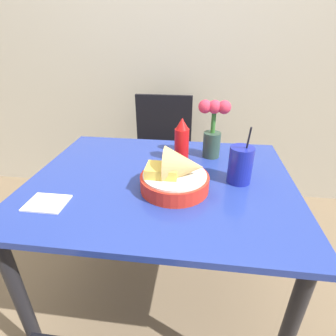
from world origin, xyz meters
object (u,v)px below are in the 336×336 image
Objects in this scene: food_basket at (177,175)px; drink_cup at (240,166)px; ketchup_bottle at (182,141)px; chair_far_window at (162,148)px; flower_vase at (213,128)px.

food_basket is 0.25m from drink_cup.
food_basket is 0.26m from ketchup_bottle.
drink_cup is (0.42, -0.79, 0.28)m from chair_far_window.
drink_cup reaches higher than ketchup_bottle.
drink_cup is (0.24, -0.17, -0.03)m from ketchup_bottle.
flower_vase is (0.32, -0.56, 0.35)m from chair_far_window.
ketchup_bottle is at bearing 145.50° from drink_cup.
chair_far_window is 0.94m from drink_cup.
drink_cup is at bearing -61.73° from chair_far_window.
ketchup_bottle reaches higher than food_basket.
food_basket is (0.19, -0.88, 0.27)m from chair_far_window.
food_basket is at bearing -112.48° from flower_vase.
chair_far_window is at bearing 118.27° from drink_cup.
food_basket is 0.35m from flower_vase.
food_basket is 1.09× the size of drink_cup.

